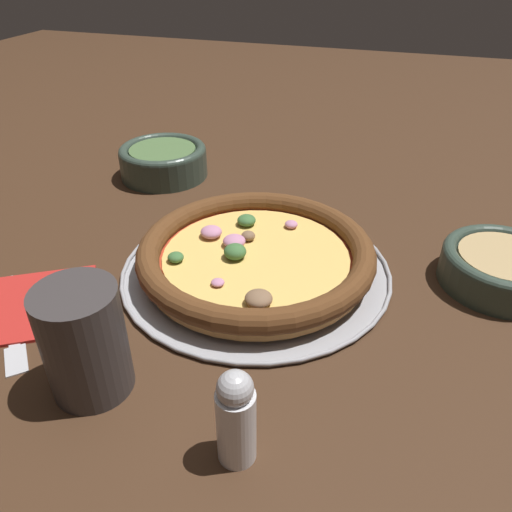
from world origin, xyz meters
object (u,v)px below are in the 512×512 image
at_px(napkin, 39,303).
at_px(pepper_shaker, 236,417).
at_px(pizza, 256,254).
at_px(drinking_cup, 84,342).
at_px(bowl_far, 163,160).
at_px(fork, 13,325).
at_px(pizza_tray, 256,269).
at_px(bowl_near, 503,266).

relative_size(napkin, pepper_shaker, 1.86).
distance_m(pizza, drinking_cup, 0.26).
distance_m(pizza, bowl_far, 0.35).
relative_size(drinking_cup, fork, 0.78).
bearing_deg(fork, pizza_tray, 86.30).
bearing_deg(bowl_far, bowl_near, -106.80).
distance_m(bowl_far, fork, 0.43).
height_order(pizza, fork, pizza).
bearing_deg(pizza, napkin, 123.22).
bearing_deg(pepper_shaker, pizza_tray, 14.62).
bearing_deg(pizza_tray, bowl_far, 46.63).
bearing_deg(fork, bowl_far, 139.96).
height_order(pizza_tray, napkin, same).
bearing_deg(napkin, drinking_cup, -123.23).
relative_size(bowl_near, napkin, 0.83).
height_order(pizza, bowl_near, same).
bearing_deg(napkin, bowl_near, -67.43).
bearing_deg(fork, bowl_near, 72.96).
xyz_separation_m(pizza_tray, fork, (-0.19, 0.23, -0.00)).
relative_size(pizza, fork, 2.07).
relative_size(bowl_far, napkin, 0.86).
height_order(fork, pepper_shaker, pepper_shaker).
bearing_deg(bowl_near, drinking_cup, 127.95).
relative_size(bowl_far, drinking_cup, 1.35).
height_order(bowl_far, pepper_shaker, pepper_shaker).
distance_m(pizza_tray, fork, 0.30).
relative_size(bowl_near, pepper_shaker, 1.55).
xyz_separation_m(drinking_cup, pepper_shaker, (-0.03, -0.16, -0.01)).
xyz_separation_m(pizza, bowl_far, (0.24, 0.26, 0.00)).
bearing_deg(pizza_tray, fork, 129.50).
xyz_separation_m(pizza_tray, bowl_near, (0.07, -0.30, 0.02)).
distance_m(drinking_cup, fork, 0.16).
bearing_deg(bowl_near, fork, 116.16).
distance_m(fork, pepper_shaker, 0.31).
height_order(bowl_near, bowl_far, bowl_far).
xyz_separation_m(bowl_far, pepper_shaker, (-0.51, -0.33, 0.02)).
distance_m(pizza_tray, pizza, 0.02).
height_order(pizza, napkin, pizza).
bearing_deg(pizza_tray, pizza, 104.49).
xyz_separation_m(pizza_tray, pizza, (-0.00, 0.00, 0.02)).
height_order(bowl_far, fork, bowl_far).
distance_m(pizza_tray, drinking_cup, 0.26).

